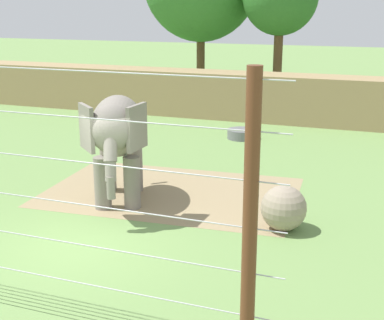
# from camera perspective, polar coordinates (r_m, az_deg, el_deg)

# --- Properties ---
(ground_plane) EXTENTS (120.00, 120.00, 0.00)m
(ground_plane) POSITION_cam_1_polar(r_m,az_deg,el_deg) (12.00, -11.36, -8.41)
(ground_plane) COLOR #6B8E4C
(dirt_patch) EXTENTS (6.93, 4.82, 0.01)m
(dirt_patch) POSITION_cam_1_polar(r_m,az_deg,el_deg) (14.80, -2.18, -3.34)
(dirt_patch) COLOR #937F5B
(dirt_patch) RESTS_ON ground
(embankment_wall) EXTENTS (36.00, 1.80, 2.00)m
(embankment_wall) POSITION_cam_1_polar(r_m,az_deg,el_deg) (24.28, 6.08, 6.61)
(embankment_wall) COLOR #997F56
(embankment_wall) RESTS_ON ground
(elephant) EXTENTS (2.33, 3.48, 2.75)m
(elephant) POSITION_cam_1_polar(r_m,az_deg,el_deg) (13.64, -7.82, 2.81)
(elephant) COLOR gray
(elephant) RESTS_ON ground
(enrichment_ball) EXTENTS (1.02, 1.02, 1.02)m
(enrichment_ball) POSITION_cam_1_polar(r_m,az_deg,el_deg) (12.39, 9.50, -4.95)
(enrichment_ball) COLOR gray
(enrichment_ball) RESTS_ON ground
(water_tub) EXTENTS (1.10, 1.10, 0.35)m
(water_tub) POSITION_cam_1_polar(r_m,az_deg,el_deg) (20.73, 5.21, 2.73)
(water_tub) COLOR slate
(water_tub) RESTS_ON ground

